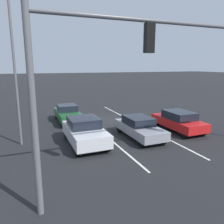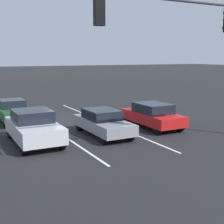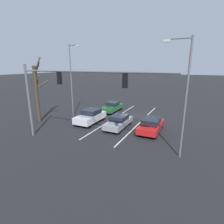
{
  "view_description": "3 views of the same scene",
  "coord_description": "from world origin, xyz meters",
  "px_view_note": "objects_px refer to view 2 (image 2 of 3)",
  "views": [
    {
      "loc": [
        6.57,
        16.86,
        4.64
      ],
      "look_at": [
        1.44,
        4.12,
        1.69
      ],
      "focal_mm": 35.0,
      "sensor_mm": 36.0,
      "label": 1
    },
    {
      "loc": [
        6.9,
        19.29,
        4.1
      ],
      "look_at": [
        0.44,
        7.05,
        1.64
      ],
      "focal_mm": 50.0,
      "sensor_mm": 36.0,
      "label": 2
    },
    {
      "loc": [
        -7.23,
        21.1,
        6.49
      ],
      "look_at": [
        -0.27,
        6.63,
        2.2
      ],
      "focal_mm": 28.0,
      "sensor_mm": 36.0,
      "label": 3
    }
  ],
  "objects_px": {
    "car_silver_rightlane_front": "(34,127)",
    "car_darkgreen_rightlane_second": "(13,111)",
    "car_red_leftlane_front": "(152,115)",
    "traffic_signal_gantry": "(105,32)",
    "car_gray_midlane_front": "(103,122)"
  },
  "relations": [
    {
      "from": "car_silver_rightlane_front",
      "to": "traffic_signal_gantry",
      "type": "bearing_deg",
      "value": 100.67
    },
    {
      "from": "car_darkgreen_rightlane_second",
      "to": "car_silver_rightlane_front",
      "type": "bearing_deg",
      "value": 89.33
    },
    {
      "from": "car_silver_rightlane_front",
      "to": "car_red_leftlane_front",
      "type": "bearing_deg",
      "value": -178.44
    },
    {
      "from": "car_gray_midlane_front",
      "to": "traffic_signal_gantry",
      "type": "distance_m",
      "value": 7.33
    },
    {
      "from": "car_red_leftlane_front",
      "to": "traffic_signal_gantry",
      "type": "distance_m",
      "value": 9.29
    },
    {
      "from": "car_silver_rightlane_front",
      "to": "car_gray_midlane_front",
      "type": "xyz_separation_m",
      "value": [
        -3.62,
        0.14,
        -0.11
      ]
    },
    {
      "from": "car_red_leftlane_front",
      "to": "car_silver_rightlane_front",
      "type": "bearing_deg",
      "value": 1.56
    },
    {
      "from": "car_silver_rightlane_front",
      "to": "car_gray_midlane_front",
      "type": "relative_size",
      "value": 1.0
    },
    {
      "from": "car_silver_rightlane_front",
      "to": "car_gray_midlane_front",
      "type": "height_order",
      "value": "car_silver_rightlane_front"
    },
    {
      "from": "car_silver_rightlane_front",
      "to": "car_darkgreen_rightlane_second",
      "type": "height_order",
      "value": "car_silver_rightlane_front"
    },
    {
      "from": "car_silver_rightlane_front",
      "to": "car_darkgreen_rightlane_second",
      "type": "bearing_deg",
      "value": -90.67
    },
    {
      "from": "car_red_leftlane_front",
      "to": "car_silver_rightlane_front",
      "type": "distance_m",
      "value": 7.03
    },
    {
      "from": "car_silver_rightlane_front",
      "to": "traffic_signal_gantry",
      "type": "relative_size",
      "value": 0.33
    },
    {
      "from": "car_silver_rightlane_front",
      "to": "car_darkgreen_rightlane_second",
      "type": "relative_size",
      "value": 0.99
    },
    {
      "from": "car_gray_midlane_front",
      "to": "car_darkgreen_rightlane_second",
      "type": "xyz_separation_m",
      "value": [
        3.55,
        -5.81,
        0.01
      ]
    }
  ]
}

